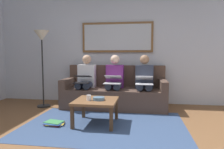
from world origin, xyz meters
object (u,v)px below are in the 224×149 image
at_px(laptop_silver, 113,80).
at_px(person_left, 144,80).
at_px(person_middle, 114,79).
at_px(standing_lamp, 42,44).
at_px(couch, 115,92).
at_px(cup, 89,98).
at_px(framed_mirror, 117,37).
at_px(bowl, 99,99).
at_px(coffee_table, 96,103).
at_px(magazine_stack, 55,123).
at_px(laptop_white, 144,81).
at_px(person_right, 86,79).
at_px(laptop_black, 83,79).

bearing_deg(laptop_silver, person_left, -159.88).
bearing_deg(person_middle, standing_lamp, 7.31).
height_order(couch, cup, couch).
xyz_separation_m(framed_mirror, bowl, (0.09, 1.63, -1.12)).
bearing_deg(coffee_table, laptop_silver, -99.15).
relative_size(person_left, magazine_stack, 3.30).
distance_m(coffee_table, magazine_stack, 0.75).
xyz_separation_m(laptop_white, person_middle, (0.64, -0.23, -0.02)).
height_order(framed_mirror, cup, framed_mirror).
distance_m(cup, person_right, 1.29).
bearing_deg(person_right, cup, 107.79).
xyz_separation_m(cup, person_left, (-0.89, -1.22, 0.16)).
xyz_separation_m(coffee_table, magazine_stack, (0.65, 0.17, -0.32)).
relative_size(couch, person_middle, 1.93).
xyz_separation_m(couch, standing_lamp, (1.55, 0.27, 1.06)).
distance_m(bowl, person_middle, 1.19).
xyz_separation_m(person_middle, laptop_black, (0.64, 0.24, 0.02)).
bearing_deg(laptop_white, person_left, -90.00).
bearing_deg(laptop_black, framed_mirror, -132.52).
bearing_deg(magazine_stack, person_middle, -121.36).
distance_m(couch, laptop_white, 0.77).
distance_m(cup, person_left, 1.52).
relative_size(person_middle, magazine_stack, 3.30).
xyz_separation_m(coffee_table, laptop_black, (0.49, -0.91, 0.28)).
height_order(person_middle, laptop_black, person_middle).
distance_m(laptop_black, magazine_stack, 1.24).
bearing_deg(laptop_white, cup, 47.96).
distance_m(laptop_silver, person_right, 0.68).
height_order(framed_mirror, person_middle, framed_mirror).
distance_m(cup, person_middle, 1.25).
xyz_separation_m(cup, laptop_black, (0.39, -0.98, 0.18)).
relative_size(framed_mirror, person_left, 1.46).
height_order(cup, bowl, cup).
bearing_deg(laptop_silver, coffee_table, 80.85).
height_order(person_left, laptop_black, person_left).
relative_size(couch, person_right, 1.93).
bearing_deg(standing_lamp, couch, -170.20).
height_order(couch, person_right, person_right).
relative_size(coffee_table, standing_lamp, 0.41).
bearing_deg(standing_lamp, laptop_white, 179.11).
relative_size(laptop_white, person_middle, 0.32).
bearing_deg(couch, standing_lamp, 9.80).
bearing_deg(person_left, laptop_silver, 20.12).
xyz_separation_m(framed_mirror, magazine_stack, (0.80, 1.77, -1.52)).
height_order(person_left, person_right, same).
bearing_deg(laptop_black, cup, 111.79).
height_order(magazine_stack, standing_lamp, standing_lamp).
xyz_separation_m(framed_mirror, person_right, (0.64, 0.46, -0.94)).
bearing_deg(person_left, coffee_table, 55.58).
bearing_deg(laptop_black, coffee_table, 118.48).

